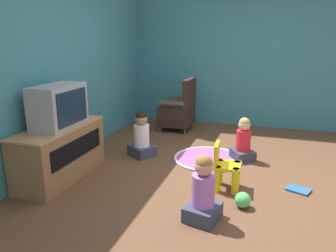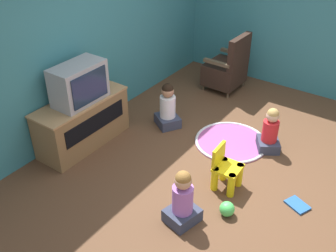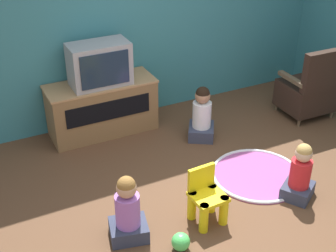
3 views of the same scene
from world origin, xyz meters
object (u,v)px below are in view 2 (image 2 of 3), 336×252
(child_watching_center, at_px, (270,132))
(book, at_px, (297,205))
(child_watching_left, at_px, (183,200))
(black_armchair, at_px, (227,69))
(child_watching_right, at_px, (168,108))
(toy_ball, at_px, (227,209))
(television, at_px, (79,83))
(tv_cabinet, at_px, (83,121))
(yellow_kid_chair, at_px, (226,171))

(child_watching_center, xyz_separation_m, book, (-0.81, -0.70, -0.25))
(child_watching_left, xyz_separation_m, child_watching_center, (1.72, -0.22, -0.02))
(black_armchair, distance_m, book, 2.84)
(child_watching_left, distance_m, child_watching_right, 1.86)
(child_watching_center, xyz_separation_m, child_watching_right, (-0.28, 1.41, 0.02))
(black_armchair, bearing_deg, toy_ball, 29.81)
(book, bearing_deg, television, 33.30)
(toy_ball, bearing_deg, child_watching_center, 5.22)
(tv_cabinet, relative_size, television, 1.89)
(yellow_kid_chair, height_order, child_watching_center, child_watching_center)
(book, bearing_deg, yellow_kid_chair, 35.49)
(television, xyz_separation_m, child_watching_center, (1.29, -2.03, -0.64))
(black_armchair, bearing_deg, child_watching_left, 21.23)
(tv_cabinet, height_order, book, tv_cabinet)
(television, distance_m, toy_ball, 2.31)
(toy_ball, bearing_deg, television, 87.75)
(child_watching_left, relative_size, child_watching_right, 0.98)
(tv_cabinet, xyz_separation_m, toy_ball, (-0.08, -2.19, -0.26))
(black_armchair, xyz_separation_m, toy_ball, (-2.58, -1.40, -0.28))
(child_watching_left, relative_size, toy_ball, 3.98)
(television, height_order, child_watching_right, television)
(tv_cabinet, xyz_separation_m, book, (0.48, -2.76, -0.33))
(child_watching_left, distance_m, child_watching_center, 1.73)
(child_watching_center, relative_size, child_watching_right, 0.92)
(yellow_kid_chair, height_order, toy_ball, yellow_kid_chair)
(black_armchair, xyz_separation_m, child_watching_left, (-2.92, -1.06, -0.08))
(black_armchair, distance_m, yellow_kid_chair, 2.49)
(black_armchair, xyz_separation_m, child_watching_center, (-1.21, -1.27, -0.10))
(television, xyz_separation_m, child_watching_left, (-0.43, -1.81, -0.62))
(black_armchair, xyz_separation_m, book, (-2.02, -1.97, -0.35))
(tv_cabinet, bearing_deg, toy_ball, -92.22)
(child_watching_center, bearing_deg, television, 90.07)
(yellow_kid_chair, bearing_deg, black_armchair, 25.35)
(toy_ball, relative_size, book, 0.56)
(yellow_kid_chair, distance_m, child_watching_left, 0.74)
(child_watching_center, bearing_deg, child_watching_right, 69.05)
(tv_cabinet, height_order, television, television)
(child_watching_right, relative_size, toy_ball, 4.07)
(tv_cabinet, bearing_deg, black_armchair, -17.58)
(toy_ball, xyz_separation_m, book, (0.56, -0.57, -0.07))
(black_armchair, distance_m, child_watching_center, 1.76)
(television, xyz_separation_m, book, (0.48, -2.73, -0.89))
(yellow_kid_chair, bearing_deg, child_watching_center, -8.96)
(book, bearing_deg, black_armchair, -22.37)
(tv_cabinet, bearing_deg, television, -90.00)
(yellow_kid_chair, xyz_separation_m, child_watching_center, (0.98, -0.11, 0.04))
(yellow_kid_chair, distance_m, child_watching_center, 0.99)
(tv_cabinet, xyz_separation_m, black_armchair, (2.50, -0.79, 0.03))
(black_armchair, bearing_deg, book, 45.66)
(television, relative_size, toy_ball, 4.20)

